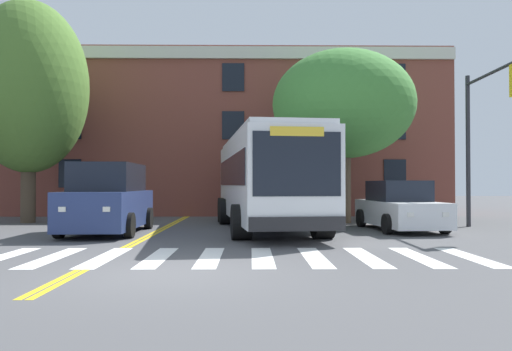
{
  "coord_description": "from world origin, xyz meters",
  "views": [
    {
      "loc": [
        1.53,
        -8.96,
        1.59
      ],
      "look_at": [
        1.74,
        7.75,
        1.89
      ],
      "focal_mm": 35.0,
      "sensor_mm": 36.0,
      "label": 1
    }
  ],
  "objects_px": {
    "traffic_light_near_corner": "(486,118)",
    "street_tree_curbside_small": "(29,87)",
    "city_bus": "(265,179)",
    "car_white_far_lane": "(399,207)",
    "car_tan_behind_bus": "(284,199)",
    "street_tree_curbside_large": "(343,105)",
    "car_navy_near_lane": "(109,200)"
  },
  "relations": [
    {
      "from": "city_bus",
      "to": "car_tan_behind_bus",
      "type": "distance_m",
      "value": 9.13
    },
    {
      "from": "city_bus",
      "to": "street_tree_curbside_large",
      "type": "relative_size",
      "value": 1.31
    },
    {
      "from": "street_tree_curbside_large",
      "to": "street_tree_curbside_small",
      "type": "distance_m",
      "value": 13.13
    },
    {
      "from": "city_bus",
      "to": "traffic_light_near_corner",
      "type": "height_order",
      "value": "traffic_light_near_corner"
    },
    {
      "from": "car_navy_near_lane",
      "to": "street_tree_curbside_small",
      "type": "height_order",
      "value": "street_tree_curbside_small"
    },
    {
      "from": "street_tree_curbside_large",
      "to": "street_tree_curbside_small",
      "type": "bearing_deg",
      "value": 178.99
    },
    {
      "from": "car_tan_behind_bus",
      "to": "street_tree_curbside_small",
      "type": "bearing_deg",
      "value": -152.05
    },
    {
      "from": "car_navy_near_lane",
      "to": "traffic_light_near_corner",
      "type": "distance_m",
      "value": 13.19
    },
    {
      "from": "traffic_light_near_corner",
      "to": "street_tree_curbside_large",
      "type": "relative_size",
      "value": 0.69
    },
    {
      "from": "city_bus",
      "to": "street_tree_curbside_large",
      "type": "height_order",
      "value": "street_tree_curbside_large"
    },
    {
      "from": "car_tan_behind_bus",
      "to": "car_navy_near_lane",
      "type": "bearing_deg",
      "value": -122.02
    },
    {
      "from": "car_navy_near_lane",
      "to": "street_tree_curbside_small",
      "type": "bearing_deg",
      "value": 135.74
    },
    {
      "from": "car_navy_near_lane",
      "to": "street_tree_curbside_large",
      "type": "distance_m",
      "value": 10.25
    },
    {
      "from": "car_navy_near_lane",
      "to": "car_tan_behind_bus",
      "type": "xyz_separation_m",
      "value": [
        6.48,
        10.36,
        -0.28
      ]
    },
    {
      "from": "car_white_far_lane",
      "to": "street_tree_curbside_large",
      "type": "distance_m",
      "value": 5.4
    },
    {
      "from": "car_navy_near_lane",
      "to": "traffic_light_near_corner",
      "type": "relative_size",
      "value": 0.89
    },
    {
      "from": "car_navy_near_lane",
      "to": "street_tree_curbside_large",
      "type": "relative_size",
      "value": 0.62
    },
    {
      "from": "car_white_far_lane",
      "to": "car_tan_behind_bus",
      "type": "bearing_deg",
      "value": 109.79
    },
    {
      "from": "city_bus",
      "to": "car_tan_behind_bus",
      "type": "bearing_deg",
      "value": 81.69
    },
    {
      "from": "car_tan_behind_bus",
      "to": "street_tree_curbside_large",
      "type": "distance_m",
      "value": 7.63
    },
    {
      "from": "street_tree_curbside_large",
      "to": "street_tree_curbside_small",
      "type": "relative_size",
      "value": 0.9
    },
    {
      "from": "city_bus",
      "to": "street_tree_curbside_small",
      "type": "xyz_separation_m",
      "value": [
        -9.77,
        3.1,
        3.85
      ]
    },
    {
      "from": "traffic_light_near_corner",
      "to": "street_tree_curbside_small",
      "type": "height_order",
      "value": "street_tree_curbside_small"
    },
    {
      "from": "car_tan_behind_bus",
      "to": "street_tree_curbside_large",
      "type": "bearing_deg",
      "value": -71.63
    },
    {
      "from": "car_white_far_lane",
      "to": "car_tan_behind_bus",
      "type": "height_order",
      "value": "car_tan_behind_bus"
    },
    {
      "from": "car_navy_near_lane",
      "to": "car_tan_behind_bus",
      "type": "relative_size",
      "value": 1.09
    },
    {
      "from": "car_white_far_lane",
      "to": "street_tree_curbside_large",
      "type": "bearing_deg",
      "value": 112.39
    },
    {
      "from": "car_navy_near_lane",
      "to": "car_tan_behind_bus",
      "type": "height_order",
      "value": "car_navy_near_lane"
    },
    {
      "from": "traffic_light_near_corner",
      "to": "street_tree_curbside_small",
      "type": "distance_m",
      "value": 17.91
    },
    {
      "from": "city_bus",
      "to": "car_white_far_lane",
      "type": "height_order",
      "value": "city_bus"
    },
    {
      "from": "car_white_far_lane",
      "to": "street_tree_curbside_small",
      "type": "distance_m",
      "value": 15.63
    },
    {
      "from": "city_bus",
      "to": "street_tree_curbside_small",
      "type": "distance_m",
      "value": 10.95
    }
  ]
}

